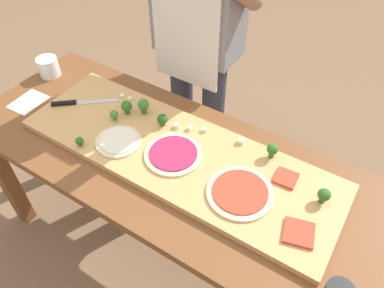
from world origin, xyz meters
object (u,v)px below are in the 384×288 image
at_px(pizza_slice_near_right, 286,178).
at_px(cheese_crumble_c, 205,130).
at_px(pizza_whole_tomato_red, 240,192).
at_px(cheese_crumble_d, 190,128).
at_px(broccoli_floret_center_right, 127,106).
at_px(recipe_note, 28,102).
at_px(prep_table, 168,172).
at_px(chefs_knife, 75,103).
at_px(pizza_whole_white_garlic, 118,141).
at_px(pizza_slice_center, 299,233).
at_px(flour_cup, 49,68).
at_px(cheese_crumble_b, 130,99).
at_px(cheese_crumble_f, 122,96).
at_px(broccoli_floret_back_left, 143,105).
at_px(broccoli_floret_back_right, 114,115).
at_px(broccoli_floret_center_left, 272,150).
at_px(broccoli_floret_front_mid, 162,119).
at_px(cook_center, 197,33).
at_px(broccoli_floret_front_right, 80,141).
at_px(cheese_crumble_a, 176,126).
at_px(broccoli_floret_back_mid, 324,195).
at_px(cheese_crumble_e, 241,141).
at_px(pizza_whole_beet_magenta, 173,154).

bearing_deg(pizza_slice_near_right, cheese_crumble_c, 171.39).
xyz_separation_m(pizza_whole_tomato_red, cheese_crumble_d, (-0.33, 0.19, 0.00)).
height_order(broccoli_floret_center_right, recipe_note, broccoli_floret_center_right).
xyz_separation_m(prep_table, cheese_crumble_c, (0.07, 0.18, 0.14)).
bearing_deg(chefs_knife, recipe_note, -158.39).
height_order(pizza_whole_white_garlic, pizza_slice_center, pizza_whole_white_garlic).
distance_m(prep_table, flour_cup, 0.85).
height_order(cheese_crumble_b, flour_cup, flour_cup).
bearing_deg(cheese_crumble_f, prep_table, -24.15).
relative_size(pizza_whole_white_garlic, broccoli_floret_back_left, 2.53).
xyz_separation_m(broccoli_floret_back_right, cheese_crumble_b, (-0.03, 0.14, -0.02)).
bearing_deg(cheese_crumble_c, broccoli_floret_center_left, 2.96).
bearing_deg(pizza_whole_tomato_red, cheese_crumble_c, 142.75).
xyz_separation_m(broccoli_floret_back_left, cheese_crumble_d, (0.23, 0.02, -0.04)).
bearing_deg(broccoli_floret_front_mid, cook_center, 101.98).
relative_size(broccoli_floret_front_right, cheese_crumble_a, 2.25).
distance_m(cheese_crumble_c, cheese_crumble_f, 0.44).
bearing_deg(pizza_whole_white_garlic, cheese_crumble_b, 118.89).
distance_m(chefs_knife, cheese_crumble_a, 0.49).
relative_size(broccoli_floret_back_mid, broccoli_floret_back_left, 0.85).
xyz_separation_m(broccoli_floret_front_right, recipe_note, (-0.43, 0.09, -0.05)).
distance_m(chefs_knife, cook_center, 0.64).
height_order(broccoli_floret_back_left, cheese_crumble_e, broccoli_floret_back_left).
bearing_deg(pizza_slice_center, recipe_note, 179.85).
xyz_separation_m(broccoli_floret_back_right, cheese_crumble_a, (0.25, 0.10, -0.02)).
distance_m(cheese_crumble_a, cheese_crumble_f, 0.33).
height_order(broccoli_floret_back_mid, cheese_crumble_b, broccoli_floret_back_mid).
bearing_deg(recipe_note, pizza_slice_near_right, 8.97).
bearing_deg(pizza_slice_near_right, cheese_crumble_b, 176.30).
relative_size(broccoli_floret_back_right, cheese_crumble_d, 2.78).
relative_size(broccoli_floret_front_right, cook_center, 0.03).
distance_m(broccoli_floret_back_right, recipe_note, 0.46).
distance_m(cheese_crumble_b, cheese_crumble_c, 0.39).
relative_size(pizza_slice_near_right, broccoli_floret_back_right, 1.65).
relative_size(cheese_crumble_c, cheese_crumble_d, 0.95).
bearing_deg(cheese_crumble_e, broccoli_floret_center_right, -168.45).
distance_m(chefs_knife, pizza_whole_tomato_red, 0.87).
height_order(cheese_crumble_a, cheese_crumble_d, cheese_crumble_a).
height_order(pizza_whole_beet_magenta, cheese_crumble_c, same).
xyz_separation_m(broccoli_floret_front_mid, broccoli_floret_back_left, (-0.12, 0.02, 0.01)).
bearing_deg(cheese_crumble_c, cheese_crumble_b, -178.80).
distance_m(pizza_whole_beet_magenta, broccoli_floret_front_mid, 0.18).
distance_m(broccoli_floret_back_left, broccoli_floret_back_right, 0.13).
bearing_deg(pizza_slice_center, broccoli_floret_front_right, -174.41).
height_order(chefs_knife, pizza_whole_white_garlic, same).
height_order(cheese_crumble_b, cheese_crumble_c, same).
relative_size(prep_table, cheese_crumble_f, 101.72).
bearing_deg(cheese_crumble_d, cheese_crumble_c, 22.87).
bearing_deg(pizza_whole_white_garlic, cheese_crumble_c, 43.02).
bearing_deg(recipe_note, cheese_crumble_d, 16.48).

